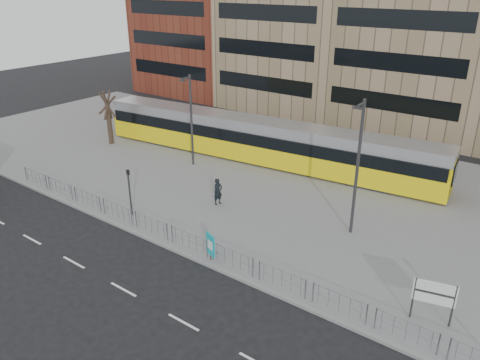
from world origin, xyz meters
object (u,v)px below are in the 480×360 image
Objects in this scene: station_sign at (434,295)px; lamp_post_east at (357,164)px; ad_panel at (210,245)px; lamp_post_west at (191,117)px; traffic_light_west at (129,187)px; tram at (260,140)px; pedestrian at (218,192)px; bare_tree at (105,88)px.

station_sign is 8.58m from lamp_post_east.
ad_panel is 0.22× the size of lamp_post_west.
tram is at bearing 92.96° from traffic_light_west.
traffic_light_west is at bearing -166.58° from ad_panel.
station_sign is 1.13× the size of pedestrian.
lamp_post_west reaches higher than traffic_light_west.
station_sign is at bearing 10.68° from traffic_light_west.
pedestrian is (2.38, -8.37, -0.83)m from tram.
ad_panel is 0.50× the size of traffic_light_west.
station_sign reaches higher than pedestrian.
bare_tree reaches higher than ad_panel.
tram is at bearing 135.67° from ad_panel.
tram is at bearing 18.52° from bare_tree.
pedestrian is 9.51m from lamp_post_east.
lamp_post_east is (14.89, -2.67, 0.41)m from lamp_post_west.
bare_tree reaches higher than station_sign.
lamp_post_west reaches higher than station_sign.
station_sign is at bearing -88.66° from pedestrian.
tram is 16.21× the size of pedestrian.
station_sign is 15.21m from pedestrian.
traffic_light_west is at bearing -72.79° from lamp_post_west.
bare_tree is (-24.37, 2.19, 0.65)m from lamp_post_east.
bare_tree is (-30.46, 7.45, 3.61)m from station_sign.
bare_tree is at bearing -177.11° from lamp_post_west.
tram is 12.89m from traffic_light_west.
bare_tree is at bearing 175.59° from ad_panel.
ad_panel is at bearing 176.49° from station_sign.
lamp_post_east is at bearing -10.18° from lamp_post_west.
bare_tree is (-13.30, -4.46, 3.30)m from tram.
traffic_light_west reaches higher than station_sign.
station_sign is 18.27m from traffic_light_west.
lamp_post_west is 9.55m from bare_tree.
ad_panel is 22.13m from bare_tree.
traffic_light_west is 13.84m from lamp_post_east.
pedestrian is (-14.78, 3.53, -0.52)m from station_sign.
traffic_light_west is at bearing -152.96° from lamp_post_east.
station_sign is 31.57m from bare_tree.
lamp_post_west reaches higher than tram.
lamp_post_east reaches higher than traffic_light_west.
bare_tree is at bearing 90.76° from pedestrian.
ad_panel is at bearing -71.66° from tram.
traffic_light_west reaches higher than ad_panel.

